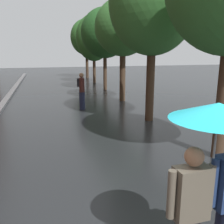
{
  "coord_description": "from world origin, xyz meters",
  "views": [
    {
      "loc": [
        -1.15,
        -2.37,
        2.66
      ],
      "look_at": [
        0.24,
        2.82,
        1.35
      ],
      "focal_mm": 40.63,
      "sensor_mm": 36.0,
      "label": 1
    }
  ],
  "objects_px": {
    "street_tree_5": "(86,37)",
    "couple_under_umbrella": "(213,170)",
    "street_tree_3": "(105,33)",
    "pedestrian_walking_midground": "(82,90)",
    "street_tree_4": "(94,38)",
    "street_tree_2": "(123,28)",
    "street_tree_1": "(153,3)"
  },
  "relations": [
    {
      "from": "street_tree_3",
      "to": "couple_under_umbrella",
      "type": "bearing_deg",
      "value": -98.89
    },
    {
      "from": "street_tree_5",
      "to": "couple_under_umbrella",
      "type": "bearing_deg",
      "value": -96.1
    },
    {
      "from": "street_tree_1",
      "to": "street_tree_4",
      "type": "distance_m",
      "value": 12.15
    },
    {
      "from": "street_tree_5",
      "to": "couple_under_umbrella",
      "type": "xyz_separation_m",
      "value": [
        -2.46,
        -23.03,
        -2.52
      ]
    },
    {
      "from": "street_tree_5",
      "to": "pedestrian_walking_midground",
      "type": "bearing_deg",
      "value": -100.62
    },
    {
      "from": "street_tree_2",
      "to": "street_tree_5",
      "type": "height_order",
      "value": "street_tree_5"
    },
    {
      "from": "street_tree_3",
      "to": "street_tree_5",
      "type": "height_order",
      "value": "street_tree_5"
    },
    {
      "from": "street_tree_5",
      "to": "street_tree_3",
      "type": "bearing_deg",
      "value": -91.05
    },
    {
      "from": "street_tree_2",
      "to": "street_tree_3",
      "type": "relative_size",
      "value": 0.97
    },
    {
      "from": "street_tree_4",
      "to": "street_tree_5",
      "type": "distance_m",
      "value": 4.23
    },
    {
      "from": "street_tree_2",
      "to": "street_tree_5",
      "type": "xyz_separation_m",
      "value": [
        0.17,
        12.3,
        0.1
      ]
    },
    {
      "from": "couple_under_umbrella",
      "to": "street_tree_3",
      "type": "bearing_deg",
      "value": 81.11
    },
    {
      "from": "street_tree_2",
      "to": "street_tree_4",
      "type": "height_order",
      "value": "street_tree_4"
    },
    {
      "from": "street_tree_5",
      "to": "street_tree_2",
      "type": "bearing_deg",
      "value": -90.79
    },
    {
      "from": "street_tree_2",
      "to": "couple_under_umbrella",
      "type": "xyz_separation_m",
      "value": [
        -2.29,
        -10.73,
        -2.41
      ]
    },
    {
      "from": "street_tree_3",
      "to": "street_tree_4",
      "type": "height_order",
      "value": "street_tree_4"
    },
    {
      "from": "street_tree_4",
      "to": "pedestrian_walking_midground",
      "type": "height_order",
      "value": "street_tree_4"
    },
    {
      "from": "street_tree_3",
      "to": "couple_under_umbrella",
      "type": "relative_size",
      "value": 2.54
    },
    {
      "from": "street_tree_4",
      "to": "couple_under_umbrella",
      "type": "height_order",
      "value": "street_tree_4"
    },
    {
      "from": "street_tree_4",
      "to": "street_tree_2",
      "type": "bearing_deg",
      "value": -90.43
    },
    {
      "from": "street_tree_3",
      "to": "pedestrian_walking_midground",
      "type": "xyz_separation_m",
      "value": [
        -2.44,
        -5.57,
        -2.87
      ]
    },
    {
      "from": "street_tree_3",
      "to": "pedestrian_walking_midground",
      "type": "height_order",
      "value": "street_tree_3"
    },
    {
      "from": "street_tree_1",
      "to": "pedestrian_walking_midground",
      "type": "distance_m",
      "value": 4.79
    },
    {
      "from": "street_tree_3",
      "to": "street_tree_5",
      "type": "distance_m",
      "value": 8.26
    },
    {
      "from": "street_tree_1",
      "to": "couple_under_umbrella",
      "type": "bearing_deg",
      "value": -107.68
    },
    {
      "from": "street_tree_2",
      "to": "street_tree_4",
      "type": "distance_m",
      "value": 8.08
    },
    {
      "from": "street_tree_2",
      "to": "street_tree_3",
      "type": "height_order",
      "value": "street_tree_3"
    },
    {
      "from": "pedestrian_walking_midground",
      "to": "street_tree_3",
      "type": "bearing_deg",
      "value": 66.34
    },
    {
      "from": "street_tree_2",
      "to": "street_tree_5",
      "type": "distance_m",
      "value": 12.3
    },
    {
      "from": "street_tree_4",
      "to": "street_tree_5",
      "type": "height_order",
      "value": "street_tree_5"
    },
    {
      "from": "street_tree_2",
      "to": "street_tree_4",
      "type": "relative_size",
      "value": 0.96
    },
    {
      "from": "street_tree_5",
      "to": "pedestrian_walking_midground",
      "type": "relative_size",
      "value": 3.35
    }
  ]
}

